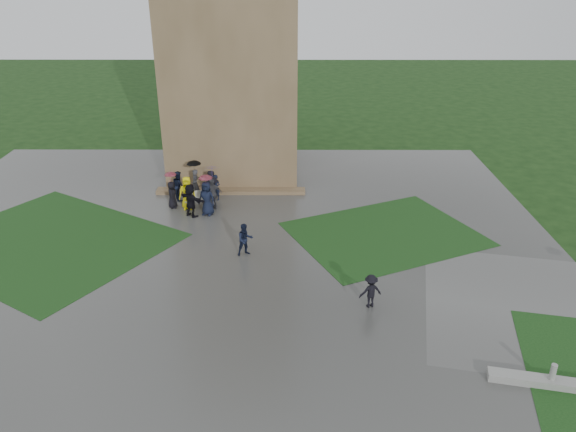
{
  "coord_description": "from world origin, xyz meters",
  "views": [
    {
      "loc": [
        3.6,
        -20.95,
        12.97
      ],
      "look_at": [
        3.49,
        4.65,
        1.2
      ],
      "focal_mm": 35.0,
      "sensor_mm": 36.0,
      "label": 1
    }
  ],
  "objects_px": {
    "tower": "(232,30)",
    "pedestrian_near": "(371,291)",
    "pedestrian_mid": "(245,240)",
    "bench": "(199,199)"
  },
  "relations": [
    {
      "from": "bench",
      "to": "pedestrian_mid",
      "type": "xyz_separation_m",
      "value": [
        3.04,
        -5.66,
        0.31
      ]
    },
    {
      "from": "pedestrian_mid",
      "to": "pedestrian_near",
      "type": "relative_size",
      "value": 1.11
    },
    {
      "from": "tower",
      "to": "pedestrian_near",
      "type": "height_order",
      "value": "tower"
    },
    {
      "from": "bench",
      "to": "pedestrian_mid",
      "type": "bearing_deg",
      "value": -75.46
    },
    {
      "from": "bench",
      "to": "pedestrian_near",
      "type": "height_order",
      "value": "pedestrian_near"
    },
    {
      "from": "pedestrian_near",
      "to": "bench",
      "type": "bearing_deg",
      "value": -66.37
    },
    {
      "from": "tower",
      "to": "pedestrian_near",
      "type": "relative_size",
      "value": 12.41
    },
    {
      "from": "pedestrian_near",
      "to": "tower",
      "type": "bearing_deg",
      "value": -83.99
    },
    {
      "from": "bench",
      "to": "pedestrian_near",
      "type": "bearing_deg",
      "value": -63.67
    },
    {
      "from": "bench",
      "to": "pedestrian_near",
      "type": "relative_size",
      "value": 1.18
    }
  ]
}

